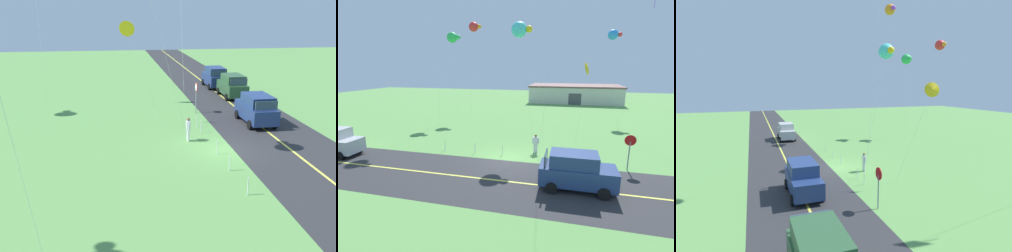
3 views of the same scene
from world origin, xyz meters
TOP-DOWN VIEW (x-y plane):
  - ground_plane at (0.00, 0.00)m, footprint 120.00×120.00m
  - asphalt_road at (0.00, -4.00)m, footprint 120.00×7.00m
  - road_centre_stripe at (0.00, -4.00)m, footprint 120.00×0.16m
  - car_suv_foreground at (5.07, -3.90)m, footprint 4.40×2.12m
  - car_parked_west_far at (-14.26, -2.63)m, footprint 4.40×2.12m
  - stop_sign at (8.71, -0.10)m, footprint 0.76×0.08m
  - person_adult_near at (1.90, 1.94)m, footprint 0.58×0.22m
  - kite_red_low at (-0.18, 4.96)m, footprint 2.85×3.73m
  - kite_blue_mid at (-10.79, 11.01)m, footprint 1.90×2.95m
  - kite_pink_drift at (5.89, 5.51)m, footprint 1.18×2.91m
  - kite_orange_near at (-11.17, 13.98)m, footprint 1.90×1.40m
  - kite_cyan_top at (-9.81, 18.49)m, footprint 1.90×3.04m
  - fence_post_0 at (-5.91, 0.70)m, footprint 0.05×0.05m
  - fence_post_1 at (-3.10, 0.70)m, footprint 0.05×0.05m
  - fence_post_2 at (-0.69, 0.70)m, footprint 0.05×0.05m
  - fence_post_3 at (3.47, 0.70)m, footprint 0.05×0.05m
  - fence_post_4 at (4.80, 0.70)m, footprint 0.05×0.05m

SIDE VIEW (x-z plane):
  - ground_plane at x=0.00m, z-range -0.10..0.00m
  - asphalt_road at x=0.00m, z-range 0.00..0.00m
  - road_centre_stripe at x=0.00m, z-range 0.00..0.01m
  - fence_post_0 at x=-5.91m, z-range 0.00..0.90m
  - fence_post_1 at x=-3.10m, z-range 0.00..0.90m
  - fence_post_2 at x=-0.69m, z-range 0.00..0.90m
  - fence_post_3 at x=3.47m, z-range 0.00..0.90m
  - fence_post_4 at x=4.80m, z-range 0.00..0.90m
  - person_adult_near at x=1.90m, z-range 0.06..1.66m
  - car_suv_foreground at x=5.07m, z-range 0.03..2.27m
  - car_parked_west_far at x=-14.26m, z-range 0.03..2.27m
  - stop_sign at x=8.71m, z-range 0.52..3.08m
  - kite_pink_drift at x=5.89m, z-range 3.21..10.77m
  - kite_red_low at x=-0.18m, z-range 4.85..15.95m
  - kite_orange_near at x=-11.17m, z-range 5.15..16.87m
  - kite_cyan_top at x=-9.81m, z-range 6.13..19.80m
  - kite_blue_mid at x=-10.79m, z-range 8.28..26.26m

